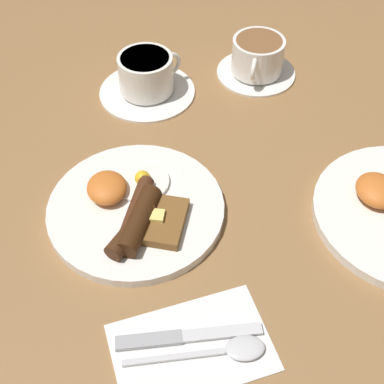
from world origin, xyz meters
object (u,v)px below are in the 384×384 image
at_px(teacup_near, 147,78).
at_px(spoon, 230,350).
at_px(breakfast_plate_near, 136,209).
at_px(teacup_far, 257,59).
at_px(knife, 181,337).

relative_size(teacup_near, spoon, 1.01).
distance_m(breakfast_plate_near, teacup_far, 0.39).
bearing_deg(teacup_near, spoon, 1.00).
xyz_separation_m(teacup_near, teacup_far, (-0.01, 0.20, 0.00)).
distance_m(breakfast_plate_near, spoon, 0.24).
height_order(teacup_near, spoon, teacup_near).
bearing_deg(knife, teacup_near, 91.22).
distance_m(breakfast_plate_near, knife, 0.20).
bearing_deg(teacup_far, spoon, -20.76).
height_order(teacup_far, spoon, teacup_far).
distance_m(teacup_far, knife, 0.54).
bearing_deg(teacup_far, teacup_near, -87.31).
bearing_deg(knife, breakfast_plate_near, 102.36).
bearing_deg(spoon, teacup_far, 74.97).
distance_m(teacup_far, spoon, 0.55).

